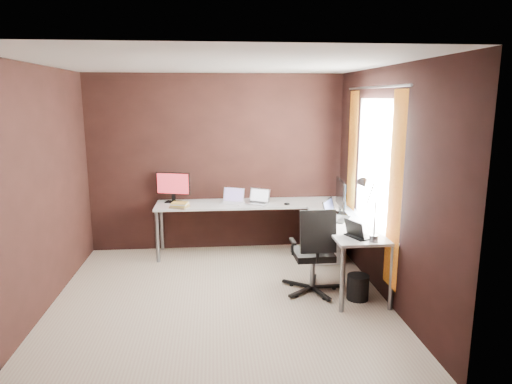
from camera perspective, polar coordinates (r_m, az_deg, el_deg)
room at (r=4.84m, az=-0.67°, el=1.09°), size 3.60×3.60×2.50m
desk at (r=5.97m, az=3.38°, el=-2.75°), size 2.65×2.25×0.73m
drawer_pedestal at (r=6.29m, az=8.50°, el=-5.68°), size 0.42×0.50×0.60m
monitor_left at (r=6.44m, az=-10.33°, el=0.80°), size 0.47×0.19×0.42m
monitor_right at (r=5.78m, az=10.54°, el=-0.36°), size 0.15×0.53×0.44m
laptop_white at (r=6.33m, az=-2.95°, el=-0.99°), size 0.36×0.32×0.20m
laptop_silver at (r=6.30m, az=0.27°, el=-1.05°), size 0.37×0.34×0.20m
laptop_black_big at (r=5.57m, az=9.69°, el=-2.85°), size 0.41×0.44×0.24m
laptop_black_small at (r=4.92m, az=12.55°, el=-5.07°), size 0.29×0.33×0.19m
book_stack at (r=6.15m, az=-9.54°, el=-1.63°), size 0.28×0.26×0.07m
mouse_left at (r=6.15m, az=-9.41°, el=-1.79°), size 0.09×0.07×0.03m
mouse_corner at (r=6.23m, az=3.88°, el=-1.49°), size 0.10×0.07×0.03m
desk_lamp at (r=4.76m, az=13.73°, el=-1.11°), size 0.20×0.24×0.65m
office_chair at (r=5.25m, az=7.18°, el=-9.33°), size 0.56×0.56×1.00m
wastebasket at (r=5.21m, az=12.61°, el=-11.53°), size 0.25×0.25×0.27m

